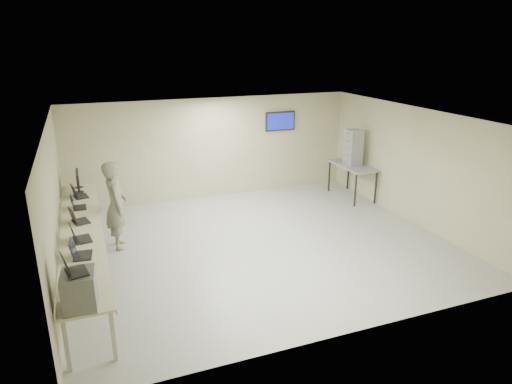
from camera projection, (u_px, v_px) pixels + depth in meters
name	position (u px, v px, depth m)	size (l,w,h in m)	color
room	(260.00, 182.00, 9.69)	(8.01, 7.01, 2.81)	#B7B7A6
workbench	(83.00, 233.00, 8.60)	(0.76, 6.00, 0.90)	beige
equipment_box	(79.00, 290.00, 6.04)	(0.43, 0.49, 0.51)	slate
laptop_on_box	(72.00, 269.00, 5.92)	(0.35, 0.39, 0.27)	black
laptop_0	(80.00, 283.00, 6.55)	(0.37, 0.41, 0.28)	black
laptop_1	(79.00, 253.00, 7.48)	(0.35, 0.42, 0.31)	black
laptop_2	(78.00, 236.00, 8.08)	(0.38, 0.44, 0.31)	black
laptop_3	(77.00, 219.00, 8.88)	(0.40, 0.44, 0.30)	black
laptop_4	(77.00, 205.00, 9.62)	(0.30, 0.36, 0.28)	black
laptop_5	(78.00, 194.00, 10.30)	(0.39, 0.43, 0.30)	black
monitor_near	(78.00, 181.00, 10.56)	(0.21, 0.48, 0.48)	black
monitor_far	(78.00, 177.00, 10.92)	(0.20, 0.44, 0.43)	black
soldier	(116.00, 205.00, 9.65)	(0.70, 0.46, 1.92)	slate
side_table	(353.00, 167.00, 12.79)	(0.74, 1.59, 0.96)	gray
storage_bins	(353.00, 147.00, 12.60)	(0.38, 0.42, 1.00)	#A4A4A5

